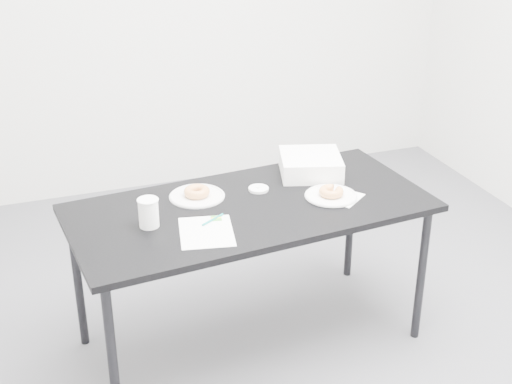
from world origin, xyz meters
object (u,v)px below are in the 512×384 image
object	(u,v)px
scorecard	(206,232)
donut_near	(331,191)
plate_far	(197,196)
bakery_box	(310,164)
plate_near	(331,196)
pen	(213,220)
table	(251,216)
donut_far	(197,192)
coffee_cup	(149,213)

from	to	relation	value
scorecard	donut_near	size ratio (longest dim) A/B	2.47
plate_far	bakery_box	bearing A→B (deg)	6.72
plate_near	plate_far	world-z (taller)	plate_near
pen	bakery_box	world-z (taller)	bakery_box
scorecard	pen	bearing A→B (deg)	69.54
table	bakery_box	world-z (taller)	bakery_box
pen	plate_near	bearing A→B (deg)	-27.43
bakery_box	donut_far	bearing A→B (deg)	-156.77
donut_far	plate_near	bearing A→B (deg)	-19.87
coffee_cup	donut_far	bearing A→B (deg)	38.26
coffee_cup	plate_near	bearing A→B (deg)	0.02
donut_near	plate_far	bearing A→B (deg)	160.13
pen	bakery_box	size ratio (longest dim) A/B	0.45
table	donut_near	xyz separation A→B (m)	(0.37, -0.05, 0.08)
scorecard	bakery_box	distance (m)	0.76
plate_far	coffee_cup	world-z (taller)	coffee_cup
coffee_cup	donut_near	bearing A→B (deg)	0.02
plate_far	bakery_box	distance (m)	0.59
donut_near	plate_far	distance (m)	0.61
pen	donut_near	world-z (taller)	donut_near
scorecard	plate_far	distance (m)	0.34
plate_far	scorecard	bearing A→B (deg)	-98.89
table	scorecard	world-z (taller)	scorecard
plate_near	bakery_box	world-z (taller)	bakery_box
scorecard	plate_near	world-z (taller)	plate_near
donut_near	plate_far	size ratio (longest dim) A/B	0.44
table	scorecard	size ratio (longest dim) A/B	5.98
donut_far	scorecard	bearing A→B (deg)	-98.89
plate_near	plate_far	size ratio (longest dim) A/B	0.95
pen	bakery_box	xyz separation A→B (m)	(0.59, 0.32, 0.04)
table	pen	bearing A→B (deg)	-160.90
plate_far	bakery_box	size ratio (longest dim) A/B	0.88
bakery_box	pen	bearing A→B (deg)	-134.98
plate_near	bakery_box	distance (m)	0.28
pen	plate_far	xyz separation A→B (m)	(-0.00, 0.25, -0.00)
table	scorecard	bearing A→B (deg)	-150.43
donut_far	bakery_box	distance (m)	0.59
pen	plate_near	distance (m)	0.57
plate_far	table	bearing A→B (deg)	-38.38
table	coffee_cup	world-z (taller)	coffee_cup
plate_near	coffee_cup	distance (m)	0.83
pen	plate_far	bearing A→B (deg)	58.16
donut_near	table	bearing A→B (deg)	172.76
pen	coffee_cup	distance (m)	0.27
donut_far	donut_near	bearing A→B (deg)	-19.87
donut_near	scorecard	bearing A→B (deg)	-168.26
bakery_box	plate_far	bearing A→B (deg)	-156.77
table	scorecard	distance (m)	0.31
table	bakery_box	bearing A→B (deg)	25.28
coffee_cup	bakery_box	size ratio (longest dim) A/B	0.44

